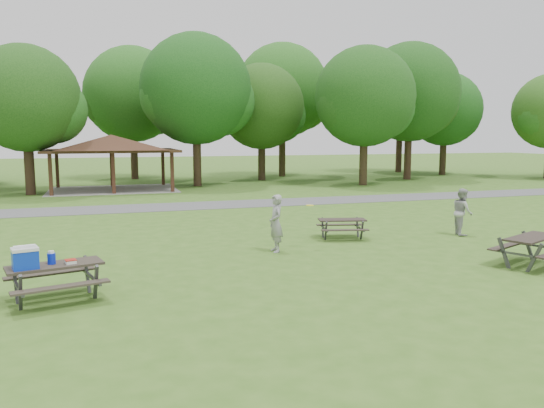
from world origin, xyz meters
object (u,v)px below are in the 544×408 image
Objects in this scene: picnic_table_near at (46,268)px; frisbee_catcher at (462,212)px; picnic_table_middle at (342,224)px; frisbee_thrower at (276,223)px.

picnic_table_near is 14.61m from frisbee_catcher.
picnic_table_near is 1.20× the size of picnic_table_middle.
picnic_table_middle is 1.12× the size of frisbee_catcher.
picnic_table_near is at bearing 124.50° from frisbee_catcher.
picnic_table_near is at bearing -153.33° from picnic_table_middle.
frisbee_thrower is 7.57m from frisbee_catcher.
frisbee_thrower is at bearing -155.30° from picnic_table_middle.
frisbee_catcher reaches higher than picnic_table_middle.
frisbee_catcher is at bearing 94.83° from frisbee_thrower.
picnic_table_middle is (9.48, 4.76, -0.27)m from picnic_table_near.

